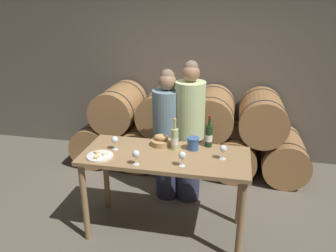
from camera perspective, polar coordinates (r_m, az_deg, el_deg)
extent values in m
plane|color=#665E51|center=(3.76, -0.45, -17.68)|extent=(10.00, 10.00, 0.00)
cube|color=#60594F|center=(5.04, 4.59, 12.46)|extent=(10.00, 0.12, 3.20)
cylinder|color=#9E7042|center=(5.23, -11.73, -2.34)|extent=(0.62, 0.89, 0.62)
cylinder|color=#2D2D33|center=(5.00, -12.98, -3.60)|extent=(0.63, 0.02, 0.63)
cylinder|color=#2D2D33|center=(5.47, -10.59, -1.18)|extent=(0.63, 0.02, 0.63)
cylinder|color=#9E7042|center=(5.01, -4.49, -3.02)|extent=(0.62, 0.89, 0.62)
cylinder|color=#2D2D33|center=(4.77, -5.42, -4.39)|extent=(0.63, 0.02, 0.63)
cylinder|color=#2D2D33|center=(5.26, -3.64, -1.77)|extent=(0.63, 0.02, 0.63)
cylinder|color=#9E7042|center=(4.88, 3.29, -3.69)|extent=(0.62, 0.89, 0.62)
cylinder|color=#2D2D33|center=(4.62, 2.76, -5.15)|extent=(0.63, 0.02, 0.63)
cylinder|color=#2D2D33|center=(5.13, 3.77, -2.38)|extent=(0.63, 0.02, 0.63)
cylinder|color=#9E7042|center=(4.84, 11.36, -4.32)|extent=(0.62, 0.89, 0.62)
cylinder|color=#2D2D33|center=(4.58, 11.29, -5.82)|extent=(0.63, 0.02, 0.63)
cylinder|color=#2D2D33|center=(5.10, 11.42, -2.96)|extent=(0.63, 0.02, 0.63)
cylinder|color=#9E7042|center=(4.90, 19.41, -4.86)|extent=(0.62, 0.89, 0.62)
cylinder|color=#2D2D33|center=(4.64, 19.81, -6.37)|extent=(0.63, 0.02, 0.63)
cylinder|color=#2D2D33|center=(5.15, 19.06, -3.49)|extent=(0.63, 0.02, 0.63)
cylinder|color=#9E7042|center=(4.91, -8.52, 3.30)|extent=(0.62, 0.89, 0.62)
cylinder|color=#2D2D33|center=(4.66, -9.69, 2.23)|extent=(0.63, 0.02, 0.63)
cylinder|color=#2D2D33|center=(5.17, -7.46, 4.25)|extent=(0.63, 0.02, 0.63)
cylinder|color=#9E7042|center=(4.73, -0.68, 2.81)|extent=(0.62, 0.89, 0.62)
cylinder|color=#2D2D33|center=(4.47, -1.46, 1.68)|extent=(0.63, 0.02, 0.63)
cylinder|color=#2D2D33|center=(4.99, 0.02, 3.82)|extent=(0.63, 0.02, 0.63)
cylinder|color=#9E7042|center=(4.64, 7.63, 2.25)|extent=(0.62, 0.89, 0.62)
cylinder|color=#2D2D33|center=(4.37, 7.33, 1.06)|extent=(0.63, 0.02, 0.63)
cylinder|color=#2D2D33|center=(4.91, 7.89, 3.30)|extent=(0.63, 0.02, 0.63)
cylinder|color=#9E7042|center=(4.65, 16.07, 1.62)|extent=(0.62, 0.89, 0.62)
cylinder|color=#2D2D33|center=(4.38, 16.29, 0.40)|extent=(0.63, 0.02, 0.63)
cylinder|color=#2D2D33|center=(4.91, 15.88, 2.71)|extent=(0.63, 0.02, 0.63)
cylinder|color=#99754C|center=(3.50, -14.30, -12.82)|extent=(0.06, 0.06, 0.88)
cylinder|color=#99754C|center=(3.22, 12.52, -16.07)|extent=(0.06, 0.06, 0.88)
cylinder|color=#99754C|center=(3.94, -10.73, -8.34)|extent=(0.06, 0.06, 0.88)
cylinder|color=#99754C|center=(3.69, 12.52, -10.70)|extent=(0.06, 0.06, 0.88)
cube|color=#99754C|center=(3.27, -0.50, -5.28)|extent=(1.67, 0.70, 0.04)
cylinder|color=#2D334C|center=(4.13, -0.12, -7.31)|extent=(0.29, 0.29, 0.78)
cylinder|color=gray|center=(3.85, -0.13, 1.83)|extent=(0.35, 0.35, 0.62)
sphere|color=#997051|center=(3.73, -0.13, 7.76)|extent=(0.20, 0.20, 0.20)
sphere|color=#75604C|center=(3.73, -0.09, 8.63)|extent=(0.17, 0.17, 0.17)
cylinder|color=#2D334C|center=(4.08, 3.60, -7.27)|extent=(0.29, 0.29, 0.84)
cylinder|color=beige|center=(3.78, 3.86, 2.80)|extent=(0.35, 0.35, 0.66)
sphere|color=#997051|center=(3.67, 4.03, 9.21)|extent=(0.20, 0.20, 0.20)
sphere|color=#75604C|center=(3.67, 4.08, 10.08)|extent=(0.16, 0.16, 0.16)
cylinder|color=#193819|center=(3.42, 7.11, -1.75)|extent=(0.07, 0.07, 0.23)
cylinder|color=#193819|center=(3.36, 7.23, 0.76)|extent=(0.03, 0.03, 0.09)
cylinder|color=maroon|center=(3.34, 7.27, 1.65)|extent=(0.03, 0.03, 0.02)
cylinder|color=white|center=(3.42, 7.10, -2.03)|extent=(0.08, 0.08, 0.07)
cylinder|color=#ADBC7F|center=(3.33, 1.19, -2.31)|extent=(0.07, 0.07, 0.22)
cylinder|color=#ADBC7F|center=(3.27, 1.21, 0.18)|extent=(0.03, 0.03, 0.09)
cylinder|color=gold|center=(3.25, 1.22, 1.09)|extent=(0.03, 0.03, 0.02)
cylinder|color=white|center=(3.34, 1.19, -2.59)|extent=(0.08, 0.08, 0.07)
cylinder|color=#335693|center=(3.35, 4.37, -3.07)|extent=(0.12, 0.12, 0.13)
cylinder|color=#335693|center=(3.33, 4.39, -2.16)|extent=(0.12, 0.12, 0.01)
cylinder|color=tan|center=(3.46, -1.19, -2.89)|extent=(0.21, 0.21, 0.06)
ellipsoid|color=tan|center=(3.43, -1.19, -2.00)|extent=(0.16, 0.09, 0.07)
cylinder|color=white|center=(3.29, -11.77, -5.12)|extent=(0.26, 0.26, 0.01)
cube|color=beige|center=(3.28, -10.77, -4.77)|extent=(0.07, 0.06, 0.02)
cube|color=#E0CC7F|center=(3.33, -12.31, -4.49)|extent=(0.07, 0.07, 0.02)
cube|color=beige|center=(3.23, -12.31, -5.26)|extent=(0.05, 0.06, 0.02)
cylinder|color=white|center=(3.41, -9.15, -4.02)|extent=(0.06, 0.06, 0.00)
cylinder|color=white|center=(3.39, -9.19, -3.41)|extent=(0.01, 0.01, 0.08)
sphere|color=white|center=(3.36, -9.26, -2.35)|extent=(0.07, 0.07, 0.07)
cylinder|color=white|center=(3.09, -5.53, -6.64)|extent=(0.06, 0.06, 0.00)
cylinder|color=white|center=(3.07, -5.56, -5.98)|extent=(0.01, 0.01, 0.08)
sphere|color=white|center=(3.04, -5.61, -4.84)|extent=(0.07, 0.07, 0.07)
cylinder|color=white|center=(3.05, 2.47, -6.95)|extent=(0.06, 0.06, 0.00)
cylinder|color=white|center=(3.03, 2.48, -6.28)|extent=(0.01, 0.01, 0.08)
sphere|color=white|center=(3.00, 2.50, -5.12)|extent=(0.07, 0.07, 0.07)
cylinder|color=white|center=(3.21, 9.50, -5.67)|extent=(0.06, 0.06, 0.00)
cylinder|color=white|center=(3.20, 9.54, -5.03)|extent=(0.01, 0.01, 0.08)
sphere|color=white|center=(3.17, 9.62, -3.92)|extent=(0.07, 0.07, 0.07)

